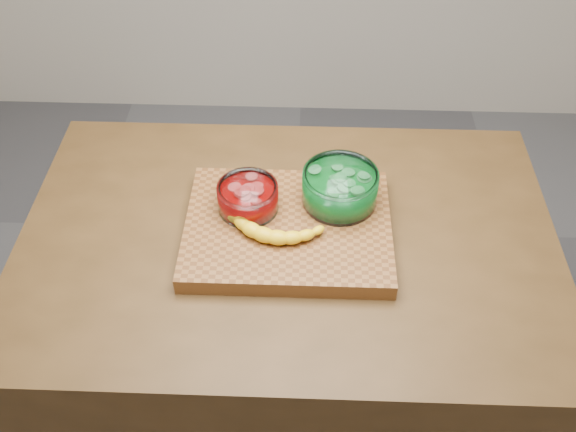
{
  "coord_description": "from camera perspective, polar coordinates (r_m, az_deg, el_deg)",
  "views": [
    {
      "loc": [
        0.04,
        -0.98,
        1.94
      ],
      "look_at": [
        0.0,
        0.0,
        0.96
      ],
      "focal_mm": 40.0,
      "sensor_mm": 36.0,
      "label": 1
    }
  ],
  "objects": [
    {
      "name": "bowl_red",
      "position": [
        1.41,
        -3.58,
        1.65
      ],
      "size": [
        0.13,
        0.13,
        0.06
      ],
      "color": "white",
      "rests_on": "cutting_board"
    },
    {
      "name": "cutting_board",
      "position": [
        1.41,
        0.0,
        -1.15
      ],
      "size": [
        0.45,
        0.35,
        0.04
      ],
      "primitive_type": "cube",
      "color": "brown",
      "rests_on": "counter"
    },
    {
      "name": "ground",
      "position": [
        2.17,
        0.0,
        -18.19
      ],
      "size": [
        3.5,
        3.5,
        0.0
      ],
      "primitive_type": "plane",
      "color": "#56565B",
      "rests_on": "ground"
    },
    {
      "name": "counter",
      "position": [
        1.78,
        0.0,
        -11.66
      ],
      "size": [
        1.2,
        0.8,
        0.9
      ],
      "primitive_type": "cube",
      "color": "#462E15",
      "rests_on": "ground"
    },
    {
      "name": "bowl_green",
      "position": [
        1.43,
        4.63,
        2.51
      ],
      "size": [
        0.17,
        0.17,
        0.08
      ],
      "color": "white",
      "rests_on": "cutting_board"
    },
    {
      "name": "banana",
      "position": [
        1.38,
        -1.26,
        -0.48
      ],
      "size": [
        0.25,
        0.15,
        0.04
      ],
      "primitive_type": null,
      "color": "yellow",
      "rests_on": "cutting_board"
    }
  ]
}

